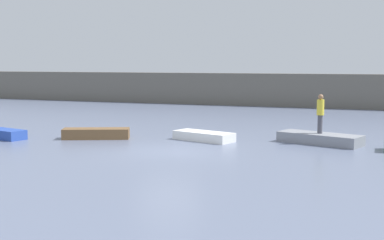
{
  "coord_description": "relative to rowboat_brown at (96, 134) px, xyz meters",
  "views": [
    {
      "loc": [
        8.47,
        -19.33,
        3.6
      ],
      "look_at": [
        -0.28,
        3.33,
        0.94
      ],
      "focal_mm": 49.21,
      "sensor_mm": 36.0,
      "label": 1
    }
  ],
  "objects": [
    {
      "name": "rowboat_white",
      "position": [
        4.97,
        1.27,
        -0.04
      ],
      "size": [
        3.06,
        1.88,
        0.41
      ],
      "primitive_type": "cube",
      "rotation": [
        0.0,
        0.0,
        -0.29
      ],
      "color": "white",
      "rests_on": "ground_plane"
    },
    {
      "name": "rowboat_brown",
      "position": [
        0.0,
        0.0,
        0.0
      ],
      "size": [
        3.22,
        2.11,
        0.49
      ],
      "primitive_type": "cube",
      "rotation": [
        0.0,
        0.0,
        0.41
      ],
      "color": "brown",
      "rests_on": "ground_plane"
    },
    {
      "name": "ground_plane",
      "position": [
        4.67,
        -2.06,
        -0.25
      ],
      "size": [
        120.0,
        120.0,
        0.0
      ],
      "primitive_type": "plane",
      "color": "slate"
    },
    {
      "name": "person_yellow_shirt",
      "position": [
        10.1,
        2.21,
        1.19
      ],
      "size": [
        0.32,
        0.32,
        1.74
      ],
      "color": "#4C4C56",
      "rests_on": "rowboat_grey"
    },
    {
      "name": "embankment_wall",
      "position": [
        4.67,
        21.33,
        1.1
      ],
      "size": [
        80.0,
        1.2,
        2.7
      ],
      "primitive_type": "cube",
      "color": "#666056",
      "rests_on": "ground_plane"
    },
    {
      "name": "rowboat_grey",
      "position": [
        10.1,
        2.21,
        -0.01
      ],
      "size": [
        3.89,
        2.36,
        0.47
      ],
      "primitive_type": "cube",
      "rotation": [
        0.0,
        0.0,
        -0.32
      ],
      "color": "gray",
      "rests_on": "ground_plane"
    }
  ]
}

